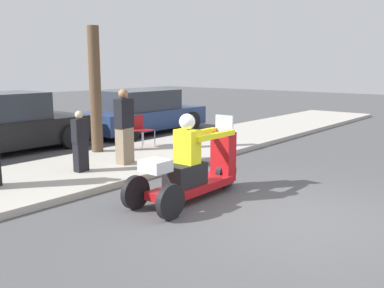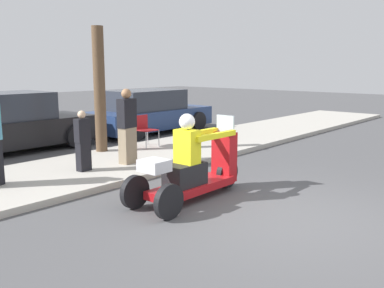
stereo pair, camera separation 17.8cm
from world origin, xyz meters
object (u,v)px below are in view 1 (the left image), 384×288
Objects in this scene: folding_chair_set_back at (140,128)px; parked_car_lot_far at (143,113)px; spectator_mid_group at (80,142)px; spectator_end_of_line at (124,128)px; motorcycle_trike at (193,170)px; parked_car_lot_right at (1,125)px; tree_trunk at (95,90)px.

parked_car_lot_far reaches higher than folding_chair_set_back.
parked_car_lot_far is at bearing 33.97° from spectator_mid_group.
parked_car_lot_far is at bearing 41.77° from spectator_end_of_line.
spectator_mid_group is (-1.03, 0.15, -0.19)m from spectator_end_of_line.
folding_chair_set_back is at bearing 21.51° from spectator_mid_group.
motorcycle_trike reaches higher than spectator_mid_group.
spectator_mid_group reaches higher than folding_chair_set_back.
parked_car_lot_right is at bearing 91.01° from motorcycle_trike.
tree_trunk is at bearing -150.78° from parked_car_lot_far.
spectator_end_of_line is 1.97m from folding_chair_set_back.
motorcycle_trike is at bearing -106.31° from tree_trunk.
folding_chair_set_back is at bearing -135.24° from parked_car_lot_far.
tree_trunk reaches higher than motorcycle_trike.
parked_car_lot_far is (4.67, -0.35, -0.04)m from parked_car_lot_right.
parked_car_lot_right is at bearing 119.94° from tree_trunk.
parked_car_lot_far is (3.84, 3.43, -0.22)m from spectator_end_of_line.
spectator_mid_group is at bearing -137.01° from tree_trunk.
folding_chair_set_back is (2.59, 1.02, -0.08)m from spectator_mid_group.
parked_car_lot_far is (4.56, 5.92, 0.17)m from motorcycle_trike.
spectator_mid_group is at bearing 96.79° from motorcycle_trike.
parked_car_lot_right reaches higher than motorcycle_trike.
spectator_mid_group is at bearing 171.56° from spectator_end_of_line.
parked_car_lot_right is (0.20, 3.64, 0.01)m from spectator_mid_group.
parked_car_lot_right is 2.74m from tree_trunk.
parked_car_lot_right reaches higher than spectator_mid_group.
spectator_end_of_line reaches higher than spectator_mid_group.
spectator_end_of_line is at bearing -106.87° from tree_trunk.
tree_trunk is (1.18, 4.04, 1.12)m from motorcycle_trike.
folding_chair_set_back is at bearing -47.61° from parked_car_lot_right.
spectator_end_of_line reaches higher than motorcycle_trike.
tree_trunk reaches higher than parked_car_lot_right.
tree_trunk is at bearing 161.21° from folding_chair_set_back.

